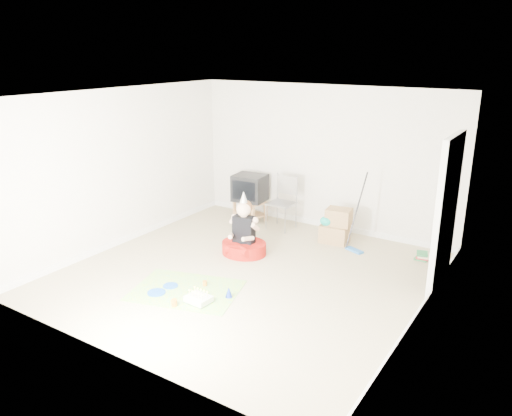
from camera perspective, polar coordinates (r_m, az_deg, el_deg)
The scene contains 16 objects.
ground at distance 7.46m, azimuth -1.02°, elevation -7.51°, with size 5.00×5.00×0.00m, color tan.
doorway_recess at distance 7.26m, azimuth 21.02°, elevation -0.79°, with size 0.02×0.90×2.05m, color black.
tv_stand at distance 9.70m, azimuth -0.70°, elevation 0.02°, with size 0.70×0.54×0.38m.
crt_tv at distance 9.58m, azimuth -0.71°, elevation 2.33°, with size 0.59×0.49×0.51m, color black.
folding_chair at distance 9.13m, azimuth 2.91°, elevation 0.52°, with size 0.47×0.44×1.00m.
cardboard_boxes at distance 8.65m, azimuth 9.11°, elevation -2.07°, with size 0.52×0.42×0.60m.
floor_mop at distance 8.32m, azimuth 11.27°, elevation -3.21°, with size 0.33×0.40×1.27m.
book_pile at distance 8.37m, azimuth 18.60°, elevation -5.21°, with size 0.22×0.26×0.11m.
seated_woman at distance 8.07m, azimuth -1.39°, elevation -3.74°, with size 0.82×0.82×1.06m.
party_mat at distance 7.05m, azimuth -8.01°, elevation -9.29°, with size 1.44×1.05×0.01m, color #F83483.
birthday_cake at distance 6.70m, azimuth -6.58°, elevation -10.35°, with size 0.33×0.27×0.15m.
blue_plate_near at distance 7.18m, azimuth -9.74°, elevation -8.75°, with size 0.21×0.21×0.01m, color #1653B4.
blue_plate_far at distance 7.03m, azimuth -11.31°, elevation -9.45°, with size 0.25×0.25×0.01m, color #1653B4.
orange_cup_near at distance 7.12m, azimuth -5.86°, elevation -8.55°, with size 0.06×0.06×0.07m, color orange.
orange_cup_far at distance 6.65m, azimuth -9.32°, elevation -10.64°, with size 0.08×0.08×0.09m, color orange.
blue_party_hat at distance 6.78m, azimuth -3.13°, elevation -9.58°, with size 0.10×0.10×0.14m, color #1C39C5.
Camera 1 is at (3.76, -5.61, 3.18)m, focal length 35.00 mm.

